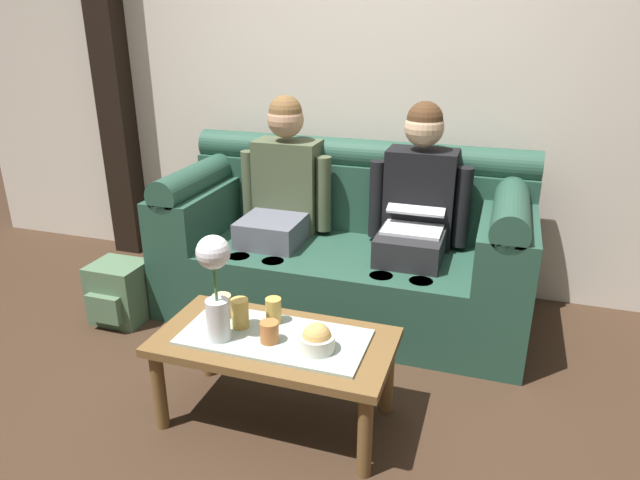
# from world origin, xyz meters

# --- Properties ---
(ground_plane) EXTENTS (14.00, 14.00, 0.00)m
(ground_plane) POSITION_xyz_m (0.00, 0.00, 0.00)
(ground_plane) COLOR #382619
(back_wall_patterned) EXTENTS (6.00, 0.12, 2.90)m
(back_wall_patterned) POSITION_xyz_m (0.00, 1.70, 1.45)
(back_wall_patterned) COLOR beige
(back_wall_patterned) RESTS_ON ground_plane
(timber_pillar) EXTENTS (0.20, 0.20, 2.90)m
(timber_pillar) POSITION_xyz_m (-1.77, 1.58, 1.45)
(timber_pillar) COLOR black
(timber_pillar) RESTS_ON ground_plane
(couch) EXTENTS (2.03, 0.88, 0.96)m
(couch) POSITION_xyz_m (-0.00, 1.17, 0.37)
(couch) COLOR #234738
(couch) RESTS_ON ground_plane
(person_left) EXTENTS (0.56, 0.67, 1.22)m
(person_left) POSITION_xyz_m (-0.39, 1.17, 0.66)
(person_left) COLOR #595B66
(person_left) RESTS_ON ground_plane
(person_right) EXTENTS (0.56, 0.67, 1.22)m
(person_right) POSITION_xyz_m (0.39, 1.17, 0.66)
(person_right) COLOR #232326
(person_right) RESTS_ON ground_plane
(coffee_table) EXTENTS (0.98, 0.50, 0.41)m
(coffee_table) POSITION_xyz_m (0.00, 0.09, 0.35)
(coffee_table) COLOR brown
(coffee_table) RESTS_ON ground_plane
(flower_vase) EXTENTS (0.13, 0.13, 0.45)m
(flower_vase) POSITION_xyz_m (-0.20, 0.00, 0.68)
(flower_vase) COLOR silver
(flower_vase) RESTS_ON coffee_table
(snack_bowl) EXTENTS (0.14, 0.14, 0.12)m
(snack_bowl) POSITION_xyz_m (0.20, 0.04, 0.45)
(snack_bowl) COLOR silver
(snack_bowl) RESTS_ON coffee_table
(cup_near_left) EXTENTS (0.07, 0.07, 0.13)m
(cup_near_left) POSITION_xyz_m (-0.16, 0.11, 0.47)
(cup_near_left) COLOR gold
(cup_near_left) RESTS_ON coffee_table
(cup_near_right) EXTENTS (0.08, 0.08, 0.10)m
(cup_near_right) POSITION_xyz_m (-0.28, 0.17, 0.46)
(cup_near_right) COLOR #DBB77A
(cup_near_right) RESTS_ON coffee_table
(cup_far_center) EXTENTS (0.07, 0.07, 0.11)m
(cup_far_center) POSITION_xyz_m (-0.04, 0.19, 0.47)
(cup_far_center) COLOR gold
(cup_far_center) RESTS_ON coffee_table
(cup_far_left) EXTENTS (0.08, 0.08, 0.09)m
(cup_far_left) POSITION_xyz_m (0.00, 0.04, 0.45)
(cup_far_left) COLOR #B26633
(cup_far_left) RESTS_ON coffee_table
(backpack_left) EXTENTS (0.29, 0.30, 0.34)m
(backpack_left) POSITION_xyz_m (-1.18, 0.61, 0.17)
(backpack_left) COLOR #4C6B4C
(backpack_left) RESTS_ON ground_plane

